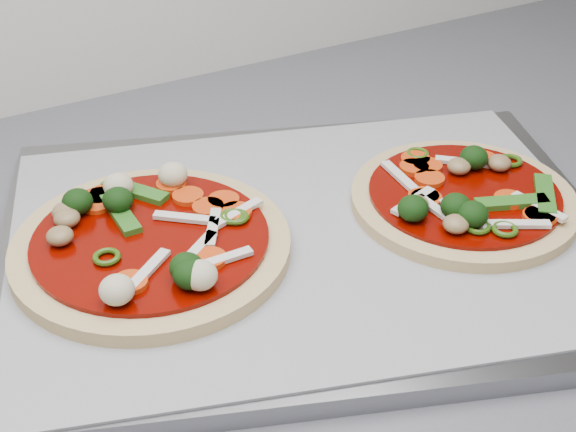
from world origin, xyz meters
TOP-DOWN VIEW (x-y plane):
  - baking_tray at (0.37, 1.25)m, footprint 0.57×0.49m
  - parchment at (0.37, 1.25)m, footprint 0.53×0.45m
  - pizza_left at (0.25, 1.29)m, footprint 0.23×0.23m
  - pizza_right at (0.50, 1.22)m, footprint 0.26×0.26m

SIDE VIEW (x-z plane):
  - baking_tray at x=0.37m, z-range 0.90..0.92m
  - parchment at x=0.37m, z-range 0.92..0.92m
  - pizza_right at x=0.50m, z-range 0.91..0.94m
  - pizza_left at x=0.25m, z-range 0.91..0.95m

